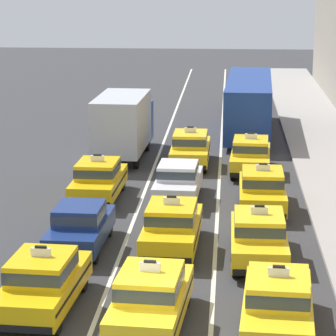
{
  "coord_description": "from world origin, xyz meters",
  "views": [
    {
      "loc": [
        1.97,
        -18.74,
        9.5
      ],
      "look_at": [
        -0.52,
        14.86,
        1.3
      ],
      "focal_mm": 88.82,
      "sensor_mm": 36.0,
      "label": 1
    }
  ],
  "objects": [
    {
      "name": "lane_stripe_center_right",
      "position": [
        1.6,
        20.0,
        0.0
      ],
      "size": [
        0.14,
        80.0,
        0.01
      ],
      "primitive_type": "cube",
      "color": "silver",
      "rests_on": "ground"
    },
    {
      "name": "sedan_left_second",
      "position": [
        -3.05,
        8.2,
        0.85
      ],
      "size": [
        1.86,
        4.34,
        1.58
      ],
      "color": "black",
      "rests_on": "ground"
    },
    {
      "name": "taxi_right_second",
      "position": [
        3.03,
        7.39,
        0.88
      ],
      "size": [
        1.82,
        4.56,
        1.96
      ],
      "color": "black",
      "rests_on": "ground"
    },
    {
      "name": "sedan_right_sixth",
      "position": [
        3.05,
        38.08,
        0.85
      ],
      "size": [
        1.89,
        4.35,
        1.58
      ],
      "color": "black",
      "rests_on": "ground"
    },
    {
      "name": "taxi_left_third",
      "position": [
        -3.4,
        14.44,
        0.88
      ],
      "size": [
        1.92,
        4.6,
        1.96
      ],
      "color": "black",
      "rests_on": "ground"
    },
    {
      "name": "sedan_center_third",
      "position": [
        -0.07,
        14.59,
        0.85
      ],
      "size": [
        1.92,
        4.36,
        1.58
      ],
      "color": "black",
      "rests_on": "ground"
    },
    {
      "name": "taxi_left_nearest",
      "position": [
        -3.16,
        2.88,
        0.88
      ],
      "size": [
        2.06,
        4.65,
        1.96
      ],
      "color": "black",
      "rests_on": "ground"
    },
    {
      "name": "taxi_center_nearest",
      "position": [
        -0.03,
        1.94,
        0.88
      ],
      "size": [
        2.11,
        4.67,
        1.96
      ],
      "color": "black",
      "rests_on": "ground"
    },
    {
      "name": "box_truck_left_fourth",
      "position": [
        -3.31,
        22.44,
        1.78
      ],
      "size": [
        2.48,
        7.03,
        3.27
      ],
      "color": "black",
      "rests_on": "ground"
    },
    {
      "name": "bus_right_fifth",
      "position": [
        3.14,
        29.06,
        1.82
      ],
      "size": [
        2.91,
        11.28,
        3.22
      ],
      "color": "black",
      "rests_on": "ground"
    },
    {
      "name": "taxi_right_nearest",
      "position": [
        3.35,
        1.81,
        0.88
      ],
      "size": [
        2.08,
        4.66,
        1.96
      ],
      "color": "black",
      "rests_on": "ground"
    },
    {
      "name": "taxi_right_third",
      "position": [
        3.36,
        13.35,
        0.88
      ],
      "size": [
        1.86,
        4.58,
        1.96
      ],
      "color": "black",
      "rests_on": "ground"
    },
    {
      "name": "taxi_right_fourth",
      "position": [
        3.04,
        19.53,
        0.88
      ],
      "size": [
        2.02,
        4.64,
        1.96
      ],
      "color": "black",
      "rests_on": "ground"
    },
    {
      "name": "taxi_center_fourth",
      "position": [
        0.14,
        20.83,
        0.88
      ],
      "size": [
        1.85,
        4.57,
        1.96
      ],
      "color": "black",
      "rests_on": "ground"
    },
    {
      "name": "taxi_center_second",
      "position": [
        0.1,
        8.3,
        0.88
      ],
      "size": [
        1.95,
        4.61,
        1.96
      ],
      "color": "black",
      "rests_on": "ground"
    },
    {
      "name": "lane_stripe_left_center",
      "position": [
        -1.6,
        20.0,
        0.0
      ],
      "size": [
        0.14,
        80.0,
        0.01
      ],
      "primitive_type": "cube",
      "color": "silver",
      "rests_on": "ground"
    }
  ]
}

